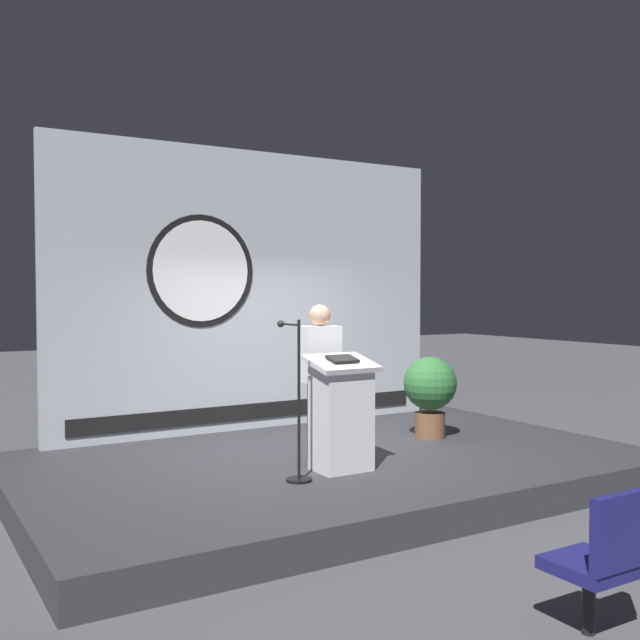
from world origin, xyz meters
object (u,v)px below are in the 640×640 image
audience_chair_left (601,556)px  speaker_person (320,381)px  microphone_stand (296,424)px  potted_plant (430,389)px  podium (341,414)px

audience_chair_left → speaker_person: bearing=85.6°
microphone_stand → potted_plant: microphone_stand is taller
speaker_person → audience_chair_left: speaker_person is taller
podium → audience_chair_left: podium is taller
potted_plant → audience_chair_left: size_ratio=1.09×
podium → audience_chair_left: (-0.23, -3.17, -0.35)m
speaker_person → microphone_stand: 0.89m
microphone_stand → potted_plant: bearing=21.0°
microphone_stand → audience_chair_left: 3.10m
podium → potted_plant: size_ratio=1.16×
potted_plant → audience_chair_left: (-1.99, -3.96, -0.39)m
microphone_stand → potted_plant: size_ratio=1.53×
speaker_person → potted_plant: size_ratio=1.66×
speaker_person → microphone_stand: bearing=-135.9°
potted_plant → microphone_stand: bearing=-159.0°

